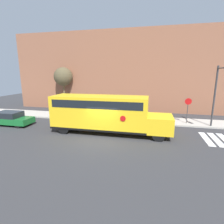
# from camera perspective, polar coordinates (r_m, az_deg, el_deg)

# --- Properties ---
(ground_plane) EXTENTS (60.00, 60.00, 0.00)m
(ground_plane) POSITION_cam_1_polar(r_m,az_deg,el_deg) (14.02, -3.80, -8.89)
(ground_plane) COLOR #333335
(sidewalk_strip) EXTENTS (44.00, 3.00, 0.15)m
(sidewalk_strip) POSITION_cam_1_polar(r_m,az_deg,el_deg) (20.01, 1.49, -2.10)
(sidewalk_strip) COLOR #B2ADA3
(sidewalk_strip) RESTS_ON ground
(building_backdrop) EXTENTS (32.00, 4.00, 10.77)m
(building_backdrop) POSITION_cam_1_polar(r_m,az_deg,el_deg) (25.78, 4.48, 13.03)
(building_backdrop) COLOR #935B42
(building_backdrop) RESTS_ON ground
(school_bus) EXTENTS (10.21, 2.57, 3.22)m
(school_bus) POSITION_cam_1_polar(r_m,az_deg,el_deg) (15.08, -2.51, -0.08)
(school_bus) COLOR yellow
(school_bus) RESTS_ON ground
(parked_car) EXTENTS (4.15, 1.80, 1.35)m
(parked_car) POSITION_cam_1_polar(r_m,az_deg,el_deg) (20.38, -30.14, -1.81)
(parked_car) COLOR #196B2D
(parked_car) RESTS_ON ground
(stop_sign) EXTENTS (0.65, 0.10, 2.71)m
(stop_sign) POSITION_cam_1_polar(r_m,az_deg,el_deg) (19.06, 23.49, 1.34)
(stop_sign) COLOR #38383A
(stop_sign) RESTS_ON ground
(traffic_light) EXTENTS (0.28, 2.88, 5.81)m
(traffic_light) POSITION_cam_1_polar(r_m,az_deg,el_deg) (18.05, 31.55, 6.50)
(traffic_light) COLOR #38383A
(traffic_light) RESTS_ON ground
(tree_near_sidewalk) EXTENTS (2.58, 2.58, 5.97)m
(tree_near_sidewalk) POSITION_cam_1_polar(r_m,az_deg,el_deg) (25.70, -15.60, 10.94)
(tree_near_sidewalk) COLOR brown
(tree_near_sidewalk) RESTS_ON ground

